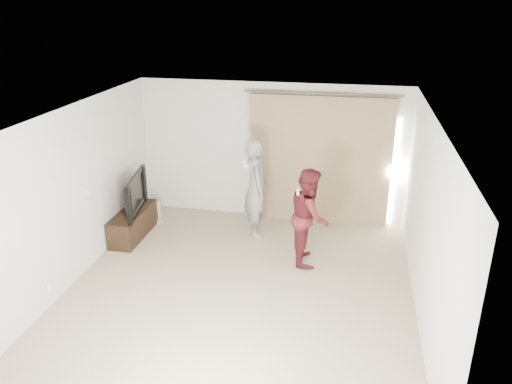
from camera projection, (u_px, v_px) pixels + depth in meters
floor at (239, 290)px, 7.34m from camera, size 5.50×5.50×0.00m
wall_back at (271, 152)px, 9.36m from camera, size 5.00×0.04×2.60m
wall_left at (72, 196)px, 7.31m from camera, size 0.04×5.50×2.60m
ceiling at (237, 117)px, 6.38m from camera, size 5.00×5.50×0.01m
curtain at (320, 161)px, 9.17m from camera, size 2.80×0.11×2.46m
tv_console at (133, 224)px, 8.91m from camera, size 0.43×1.24×0.48m
tv at (130, 193)px, 8.70m from camera, size 0.36×1.20×0.69m
scratching_post at (157, 212)px, 9.54m from camera, size 0.32×0.32×0.42m
person_man at (256, 188)px, 8.75m from camera, size 0.61×0.75×1.79m
person_woman at (309, 216)px, 7.89m from camera, size 0.70×0.84×1.58m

